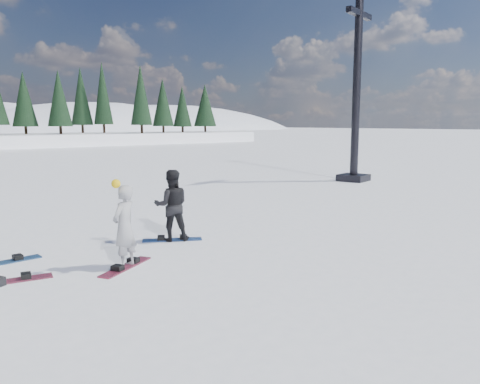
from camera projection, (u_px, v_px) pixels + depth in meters
name	position (u px, v px, depth m)	size (l,w,h in m)	color
ground	(156.00, 248.00, 11.27)	(420.00, 420.00, 0.00)	white
lift_tower	(356.00, 109.00, 23.68)	(2.47, 1.61, 8.97)	black
snowboarder_woman	(124.00, 226.00, 9.58)	(0.75, 0.68, 1.88)	#A3A3A8
snowboarder_man	(172.00, 205.00, 11.83)	(0.88, 0.69, 1.82)	black
snowboard_woman	(126.00, 267.00, 9.71)	(1.50, 0.28, 0.03)	maroon
snowboard_man	(172.00, 240.00, 11.96)	(1.50, 0.28, 0.03)	#1A4494
snowboard_loose_b	(10.00, 281.00, 8.83)	(1.50, 0.28, 0.03)	maroon
snowboard_loose_c	(4.00, 262.00, 10.02)	(1.50, 0.28, 0.03)	navy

